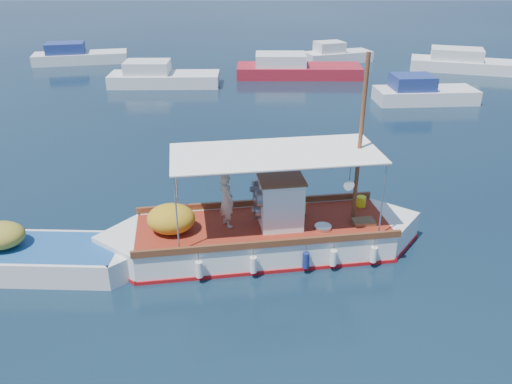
{
  "coord_description": "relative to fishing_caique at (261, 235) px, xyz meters",
  "views": [
    {
      "loc": [
        -0.76,
        -13.0,
        8.13
      ],
      "look_at": [
        -0.89,
        0.0,
        1.78
      ],
      "focal_mm": 35.0,
      "sensor_mm": 36.0,
      "label": 1
    }
  ],
  "objects": [
    {
      "name": "ground",
      "position": [
        0.74,
        0.32,
        -0.52
      ],
      "size": [
        160.0,
        160.0,
        0.0
      ],
      "primitive_type": "plane",
      "color": "black",
      "rests_on": "ground"
    },
    {
      "name": "fishing_caique",
      "position": [
        0.0,
        0.0,
        0.0
      ],
      "size": [
        9.62,
        3.7,
        5.95
      ],
      "rotation": [
        0.0,
        0.0,
        0.16
      ],
      "color": "white",
      "rests_on": "ground"
    },
    {
      "name": "dinghy",
      "position": [
        -6.4,
        -1.03,
        -0.18
      ],
      "size": [
        6.66,
        1.99,
        1.63
      ],
      "rotation": [
        0.0,
        0.0,
        -0.02
      ],
      "color": "white",
      "rests_on": "ground"
    },
    {
      "name": "bg_boat_nw",
      "position": [
        -6.61,
        20.02,
        -0.03
      ],
      "size": [
        7.19,
        2.59,
        1.8
      ],
      "rotation": [
        0.0,
        0.0,
        0.03
      ],
      "color": "silver",
      "rests_on": "ground"
    },
    {
      "name": "bg_boat_n",
      "position": [
        2.35,
        22.61,
        -0.03
      ],
      "size": [
        8.64,
        2.8,
        1.8
      ],
      "rotation": [
        0.0,
        0.0,
        0.0
      ],
      "color": "maroon",
      "rests_on": "ground"
    },
    {
      "name": "bg_boat_ne",
      "position": [
        9.44,
        16.19,
        -0.03
      ],
      "size": [
        5.95,
        2.69,
        1.8
      ],
      "rotation": [
        0.0,
        0.0,
        0.09
      ],
      "color": "silver",
      "rests_on": "ground"
    },
    {
      "name": "bg_boat_e",
      "position": [
        15.38,
        24.54,
        -0.03
      ],
      "size": [
        9.37,
        5.02,
        1.8
      ],
      "rotation": [
        0.0,
        0.0,
        -0.28
      ],
      "color": "silver",
      "rests_on": "ground"
    },
    {
      "name": "bg_boat_far_w",
      "position": [
        -14.51,
        27.17,
        -0.03
      ],
      "size": [
        7.44,
        3.91,
        1.8
      ],
      "rotation": [
        0.0,
        0.0,
        0.24
      ],
      "color": "silver",
      "rests_on": "ground"
    },
    {
      "name": "bg_boat_far_n",
      "position": [
        5.94,
        27.8,
        -0.03
      ],
      "size": [
        5.67,
        3.64,
        1.8
      ],
      "rotation": [
        0.0,
        0.0,
        0.34
      ],
      "color": "silver",
      "rests_on": "ground"
    }
  ]
}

